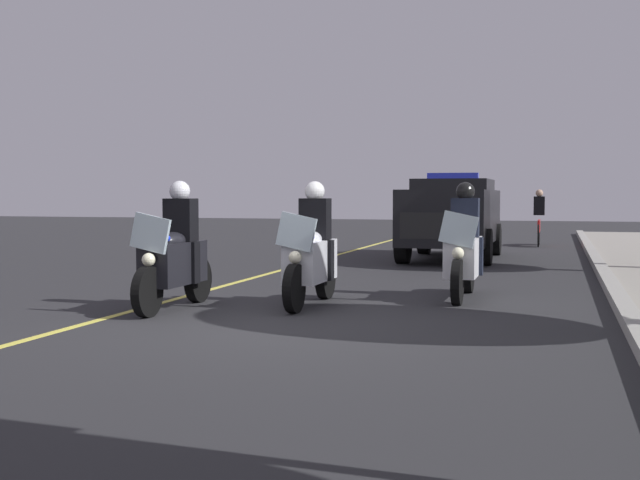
{
  "coord_description": "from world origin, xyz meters",
  "views": [
    {
      "loc": [
        8.9,
        3.17,
        1.53
      ],
      "look_at": [
        -1.89,
        0.0,
        0.9
      ],
      "focal_mm": 45.37,
      "sensor_mm": 36.0,
      "label": 1
    }
  ],
  "objects_px": {
    "police_motorcycle_lead_left": "(175,257)",
    "cyclist_background": "(539,218)",
    "police_motorcycle_lead_right": "(311,255)",
    "police_suv": "(452,214)",
    "police_motorcycle_trailing": "(463,251)"
  },
  "relations": [
    {
      "from": "police_motorcycle_lead_right",
      "to": "cyclist_background",
      "type": "height_order",
      "value": "police_motorcycle_lead_right"
    },
    {
      "from": "police_motorcycle_trailing",
      "to": "cyclist_background",
      "type": "bearing_deg",
      "value": 176.49
    },
    {
      "from": "police_motorcycle_lead_left",
      "to": "police_motorcycle_lead_right",
      "type": "distance_m",
      "value": 1.86
    },
    {
      "from": "police_motorcycle_lead_right",
      "to": "cyclist_background",
      "type": "xyz_separation_m",
      "value": [
        -14.38,
        2.74,
        0.14
      ]
    },
    {
      "from": "police_motorcycle_trailing",
      "to": "police_motorcycle_lead_left",
      "type": "bearing_deg",
      "value": -58.34
    },
    {
      "from": "police_motorcycle_lead_left",
      "to": "cyclist_background",
      "type": "relative_size",
      "value": 1.22
    },
    {
      "from": "police_motorcycle_trailing",
      "to": "police_suv",
      "type": "relative_size",
      "value": 0.44
    },
    {
      "from": "police_motorcycle_lead_left",
      "to": "cyclist_background",
      "type": "distance_m",
      "value": 15.87
    },
    {
      "from": "police_motorcycle_lead_left",
      "to": "police_suv",
      "type": "relative_size",
      "value": 0.44
    },
    {
      "from": "police_motorcycle_lead_right",
      "to": "police_suv",
      "type": "height_order",
      "value": "police_suv"
    },
    {
      "from": "police_motorcycle_trailing",
      "to": "police_suv",
      "type": "xyz_separation_m",
      "value": [
        -7.34,
        -1.08,
        0.37
      ]
    },
    {
      "from": "cyclist_background",
      "to": "police_suv",
      "type": "bearing_deg",
      "value": -18.23
    },
    {
      "from": "police_motorcycle_lead_right",
      "to": "police_motorcycle_trailing",
      "type": "height_order",
      "value": "same"
    },
    {
      "from": "cyclist_background",
      "to": "police_motorcycle_lead_left",
      "type": "bearing_deg",
      "value": -16.03
    },
    {
      "from": "police_suv",
      "to": "cyclist_background",
      "type": "relative_size",
      "value": 2.79
    }
  ]
}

